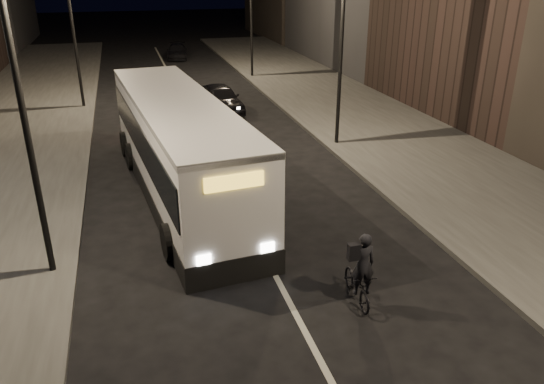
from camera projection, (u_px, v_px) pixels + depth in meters
ground at (305, 331)px, 11.78m from camera, size 180.00×180.00×0.00m
sidewalk_right at (376, 127)px, 26.23m from camera, size 7.00×70.00×0.16m
sidewalk_left at (2, 158)px, 22.02m from camera, size 7.00×70.00×0.16m
streetlight_right_mid at (336, 21)px, 21.58m from camera, size 1.20×0.44×8.12m
streetlight_left_near at (28, 68)px, 11.87m from camera, size 1.20×0.44×8.12m
streetlight_left_far at (75, 8)px, 27.78m from camera, size 1.20×0.44×8.12m
city_bus at (179, 144)px, 18.15m from camera, size 3.95×12.72×3.38m
cyclist_on_bicycle at (359, 279)px, 12.59m from camera, size 0.70×1.69×1.91m
car_near at (221, 98)px, 28.95m from camera, size 2.22×4.52×1.48m
car_mid at (161, 77)px, 34.55m from camera, size 1.49×4.16×1.37m
car_far at (177, 52)px, 45.25m from camera, size 2.16×4.24×1.18m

